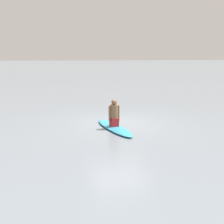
{
  "coord_description": "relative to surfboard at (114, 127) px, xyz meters",
  "views": [
    {
      "loc": [
        4.01,
        11.17,
        2.69
      ],
      "look_at": [
        0.58,
        0.82,
        0.64
      ],
      "focal_mm": 47.26,
      "sensor_mm": 36.0,
      "label": 1
    }
  ],
  "objects": [
    {
      "name": "surfboard",
      "position": [
        0.0,
        0.0,
        0.0
      ],
      "size": [
        0.82,
        3.04,
        0.12
      ],
      "primitive_type": "ellipsoid",
      "rotation": [
        0.0,
        0.0,
        -1.51
      ],
      "color": "#339EC6",
      "rests_on": "ground"
    },
    {
      "name": "person_paddler",
      "position": [
        0.0,
        -0.0,
        0.52
      ],
      "size": [
        0.44,
        0.35,
        1.01
      ],
      "rotation": [
        0.0,
        0.0,
        -1.51
      ],
      "color": "#A51E23",
      "rests_on": "surfboard"
    },
    {
      "name": "ground_plane",
      "position": [
        -0.53,
        -0.91,
        -0.06
      ],
      "size": [
        400.0,
        400.0,
        0.0
      ],
      "primitive_type": "plane",
      "color": "gray"
    }
  ]
}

